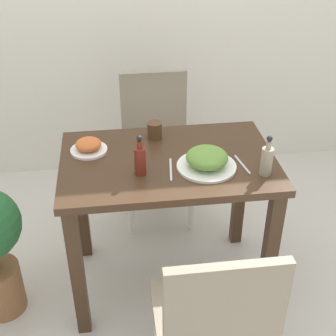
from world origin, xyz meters
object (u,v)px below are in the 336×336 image
at_px(sauce_bottle, 267,160).
at_px(condiment_bottle, 140,159).
at_px(chair_far, 156,139).
at_px(food_plate, 207,160).
at_px(drink_cup, 155,130).
at_px(side_plate, 89,146).
at_px(chair_near, 215,322).

height_order(sauce_bottle, condiment_bottle, same).
xyz_separation_m(chair_far, condiment_bottle, (-0.15, -0.78, 0.34)).
bearing_deg(sauce_bottle, chair_far, 114.46).
bearing_deg(food_plate, sauce_bottle, -19.22).
bearing_deg(drink_cup, side_plate, -164.24).
bearing_deg(sauce_bottle, chair_near, -121.30).
height_order(chair_far, condiment_bottle, condiment_bottle).
relative_size(food_plate, condiment_bottle, 1.42).
distance_m(food_plate, side_plate, 0.56).
bearing_deg(drink_cup, food_plate, -56.51).
bearing_deg(condiment_bottle, sauce_bottle, -7.77).
distance_m(food_plate, condiment_bottle, 0.29).
relative_size(chair_far, drink_cup, 10.74).
relative_size(chair_far, food_plate, 3.35).
height_order(chair_near, chair_far, same).
relative_size(chair_near, food_plate, 3.35).
relative_size(chair_near, condiment_bottle, 4.73).
bearing_deg(chair_near, side_plate, -62.12).
height_order(chair_far, side_plate, chair_far).
bearing_deg(food_plate, chair_far, 100.77).
bearing_deg(drink_cup, sauce_bottle, -41.14).
xyz_separation_m(chair_near, side_plate, (-0.43, 0.82, 0.30)).
distance_m(chair_far, side_plate, 0.73).
bearing_deg(food_plate, condiment_bottle, -177.80).
distance_m(drink_cup, condiment_bottle, 0.33).
xyz_separation_m(chair_near, condiment_bottle, (-0.21, 0.60, 0.34)).
bearing_deg(condiment_bottle, side_plate, 135.45).
bearing_deg(condiment_bottle, chair_far, 79.31).
relative_size(chair_near, side_plate, 5.13).
bearing_deg(drink_cup, chair_far, 83.59).
relative_size(drink_cup, condiment_bottle, 0.44).
distance_m(sauce_bottle, condiment_bottle, 0.54).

